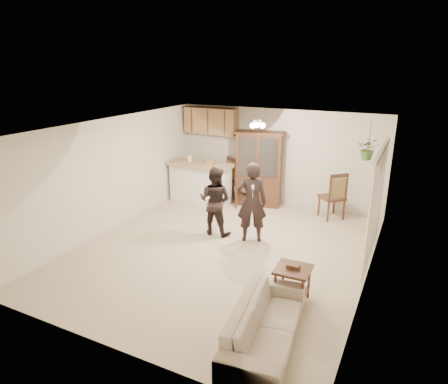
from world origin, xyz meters
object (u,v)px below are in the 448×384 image
at_px(child, 215,205).
at_px(side_table, 292,284).
at_px(sofa, 265,319).
at_px(china_hutch, 259,169).
at_px(chair_hutch_right, 331,205).
at_px(adult, 252,200).
at_px(chair_bar, 243,194).
at_px(chair_hutch_left, 224,188).

height_order(child, side_table, child).
height_order(sofa, side_table, sofa).
height_order(china_hutch, chair_hutch_right, china_hutch).
height_order(adult, side_table, adult).
distance_m(child, side_table, 2.96).
distance_m(adult, child, 0.88).
distance_m(adult, side_table, 2.41).
relative_size(adult, china_hutch, 0.92).
relative_size(chair_bar, chair_hutch_left, 0.97).
bearing_deg(side_table, sofa, -91.43).
bearing_deg(chair_bar, adult, -88.52).
distance_m(sofa, chair_bar, 5.43).
height_order(sofa, chair_hutch_left, chair_hutch_left).
distance_m(china_hutch, chair_hutch_left, 1.19).
bearing_deg(chair_hutch_right, chair_hutch_left, -45.18).
distance_m(china_hutch, chair_bar, 0.77).
xyz_separation_m(chair_bar, chair_hutch_right, (2.26, 0.17, 0.01)).
bearing_deg(side_table, china_hutch, 118.48).
bearing_deg(sofa, chair_hutch_left, 23.94).
height_order(child, chair_bar, child).
bearing_deg(china_hutch, chair_bar, -150.51).
relative_size(adult, chair_bar, 1.60).
height_order(adult, chair_hutch_left, adult).
xyz_separation_m(adult, side_table, (1.46, -1.83, -0.60)).
xyz_separation_m(chair_hutch_left, chair_hutch_right, (2.95, -0.08, 0.00)).
distance_m(adult, chair_hutch_right, 2.48).
relative_size(side_table, chair_hutch_right, 0.56).
height_order(sofa, china_hutch, china_hutch).
bearing_deg(child, chair_bar, -87.09).
relative_size(adult, child, 1.33).
bearing_deg(chair_hutch_left, child, -30.95).
height_order(chair_bar, chair_hutch_left, chair_hutch_left).
bearing_deg(china_hutch, sofa, -78.24).
distance_m(chair_bar, chair_hutch_right, 2.26).
distance_m(china_hutch, side_table, 4.59).
bearing_deg(chair_hutch_left, china_hutch, 38.67).
height_order(chair_hutch_left, chair_hutch_right, chair_hutch_right).
xyz_separation_m(china_hutch, chair_bar, (-0.31, -0.27, -0.65)).
xyz_separation_m(child, chair_hutch_left, (-0.86, 2.16, -0.35)).
bearing_deg(chair_hutch_right, side_table, 49.54).
bearing_deg(china_hutch, child, -104.87).
distance_m(sofa, adult, 3.32).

